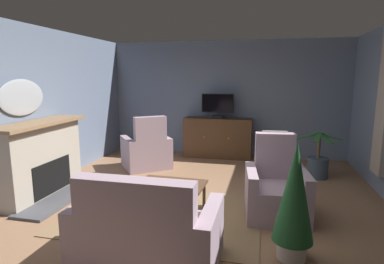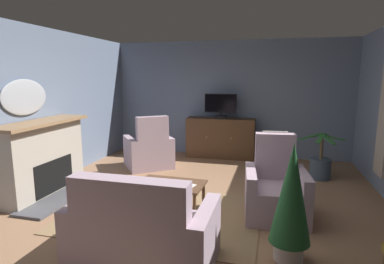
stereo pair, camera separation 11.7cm
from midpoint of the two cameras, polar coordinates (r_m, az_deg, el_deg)
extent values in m
cube|color=#936B4C|center=(4.67, -0.32, -14.23)|extent=(6.20, 7.39, 0.04)
cube|color=slate|center=(7.67, 5.70, 5.99)|extent=(6.20, 0.10, 2.73)
cube|color=slate|center=(5.68, -29.63, 3.33)|extent=(0.10, 7.39, 2.73)
cube|color=#8E704C|center=(4.57, -5.83, -14.50)|extent=(2.65, 1.92, 0.01)
cube|color=#4C4C51|center=(5.55, -22.60, -10.57)|extent=(0.50, 1.78, 0.04)
cube|color=#ADA393|center=(5.64, -26.42, -4.61)|extent=(0.43, 1.58, 1.15)
cube|color=black|center=(5.60, -24.82, -7.32)|extent=(0.10, 0.89, 0.52)
cube|color=#93704C|center=(5.50, -26.58, 1.44)|extent=(0.55, 1.74, 0.05)
ellipsoid|color=#B2B7BF|center=(5.63, -28.95, 5.50)|extent=(0.06, 0.95, 0.57)
cube|color=#352315|center=(7.56, 4.15, -4.32)|extent=(1.53, 0.37, 0.06)
cube|color=#4C331E|center=(7.46, 4.20, -1.05)|extent=(1.59, 0.43, 0.94)
sphere|color=tan|center=(7.28, 1.69, -0.93)|extent=(0.03, 0.03, 0.03)
sphere|color=tan|center=(7.19, 6.17, -1.12)|extent=(0.03, 0.03, 0.03)
cube|color=black|center=(7.33, 4.18, 2.71)|extent=(0.27, 0.20, 0.06)
cylinder|color=black|center=(7.32, 4.19, 3.25)|extent=(0.04, 0.04, 0.08)
cube|color=black|center=(7.30, 4.22, 5.24)|extent=(0.74, 0.05, 0.43)
cube|color=black|center=(7.27, 4.18, 5.22)|extent=(0.70, 0.01, 0.39)
cube|color=brown|center=(4.44, -4.52, -9.41)|extent=(0.95, 0.59, 0.03)
cylinder|color=brown|center=(4.61, 1.45, -11.55)|extent=(0.04, 0.04, 0.41)
cylinder|color=brown|center=(4.86, -8.22, -10.50)|extent=(0.04, 0.04, 0.41)
cylinder|color=brown|center=(4.20, -0.09, -13.78)|extent=(0.04, 0.04, 0.41)
cylinder|color=brown|center=(4.47, -10.61, -12.42)|extent=(0.04, 0.04, 0.41)
cube|color=black|center=(4.42, -6.63, -9.15)|extent=(0.17, 0.07, 0.02)
cube|color=silver|center=(4.32, -2.20, -9.65)|extent=(0.34, 0.29, 0.01)
cube|color=#AD93A3|center=(3.47, -8.86, -19.20)|extent=(1.13, 0.87, 0.43)
cube|color=#AD93A3|center=(2.97, -11.60, -13.69)|extent=(1.13, 0.20, 0.58)
cube|color=#AD93A3|center=(3.68, -18.58, -15.85)|extent=(0.15, 0.87, 0.65)
cube|color=#AD93A3|center=(3.25, 2.25, -18.98)|extent=(0.15, 0.87, 0.65)
cube|color=tan|center=(3.12, -4.93, -15.74)|extent=(0.37, 0.15, 0.36)
cube|color=#AD93A3|center=(4.54, 14.22, -11.93)|extent=(0.64, 0.89, 0.45)
cube|color=#AD93A3|center=(4.68, 14.03, -4.14)|extent=(0.57, 0.24, 0.65)
cube|color=#AD93A3|center=(4.56, 18.60, -10.71)|extent=(0.22, 0.84, 0.65)
cube|color=#AD93A3|center=(4.47, 9.87, -10.73)|extent=(0.22, 0.84, 0.65)
cube|color=white|center=(4.70, 14.05, -1.24)|extent=(0.36, 0.06, 0.24)
cube|color=#AD93A3|center=(6.76, -8.78, -4.44)|extent=(1.03, 1.07, 0.45)
cube|color=#AD93A3|center=(6.33, -8.09, -0.23)|extent=(0.61, 0.53, 0.67)
cube|color=#AD93A3|center=(6.65, -12.00, -3.90)|extent=(0.63, 0.76, 0.65)
cube|color=#AD93A3|center=(6.85, -5.71, -3.32)|extent=(0.63, 0.76, 0.65)
cylinder|color=#3D4C5B|center=(6.43, 21.28, -6.05)|extent=(0.38, 0.38, 0.39)
cylinder|color=brown|center=(6.34, 21.49, -2.76)|extent=(0.06, 0.06, 0.37)
cube|color=#2D6B33|center=(6.31, 23.41, -0.87)|extent=(0.40, 0.12, 0.10)
cube|color=#2D6B33|center=(6.47, 22.49, -0.56)|extent=(0.29, 0.34, 0.16)
cube|color=#2D6B33|center=(6.45, 20.76, -0.48)|extent=(0.22, 0.34, 0.14)
cube|color=#2D6B33|center=(6.26, 19.60, -0.70)|extent=(0.44, 0.10, 0.17)
cube|color=#2D6B33|center=(6.14, 21.30, -1.01)|extent=(0.19, 0.32, 0.13)
cube|color=#2D6B33|center=(6.10, 22.58, -1.15)|extent=(0.22, 0.45, 0.11)
cylinder|color=beige|center=(3.68, 16.64, -19.61)|extent=(0.30, 0.30, 0.21)
cone|color=#235B2D|center=(3.42, 17.18, -10.37)|extent=(0.43, 0.43, 1.06)
ellipsoid|color=beige|center=(5.46, -11.74, -9.50)|extent=(0.37, 0.21, 0.19)
sphere|color=beige|center=(5.53, -13.99, -9.00)|extent=(0.14, 0.14, 0.14)
cone|color=beige|center=(5.48, -14.18, -8.46)|extent=(0.04, 0.04, 0.04)
cone|color=beige|center=(5.54, -13.86, -8.23)|extent=(0.04, 0.04, 0.04)
cylinder|color=beige|center=(5.34, -9.03, -10.28)|extent=(0.22, 0.05, 0.05)
camera|label=1|loc=(0.06, -90.71, -0.13)|focal=29.44mm
camera|label=2|loc=(0.06, 89.29, 0.13)|focal=29.44mm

